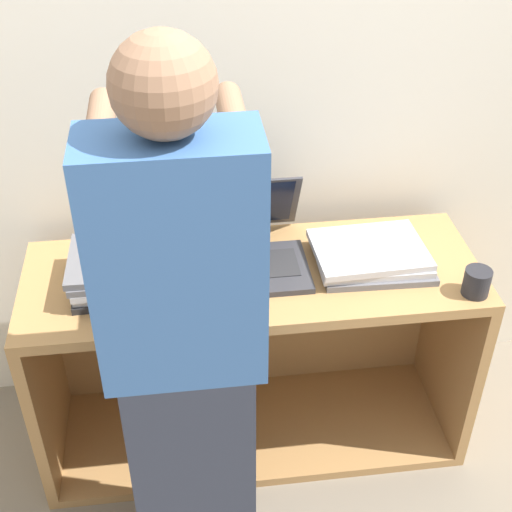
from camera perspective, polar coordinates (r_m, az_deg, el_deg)
name	(u,v)px	position (r m, az deg, el deg)	size (l,w,h in m)	color
ground_plane	(263,487)	(2.60, 0.53, -17.98)	(12.00, 12.00, 0.00)	#756B5B
wall_back	(239,89)	(2.33, -1.40, 13.22)	(8.00, 0.05, 2.40)	silver
cart	(251,343)	(2.54, -0.43, -7.01)	(1.45, 0.52, 0.74)	#A87A47
laptop_open	(250,247)	(2.26, -0.45, 0.70)	(0.35, 0.39, 0.26)	#333338
laptop_stack_left	(130,268)	(2.20, -10.07, -0.98)	(0.37, 0.28, 0.11)	#232326
laptop_stack_right	(371,255)	(2.29, 9.20, 0.05)	(0.38, 0.28, 0.07)	slate
person	(185,352)	(1.84, -5.73, -7.63)	(0.40, 0.53, 1.67)	#2D3342
mug	(477,282)	(2.23, 17.24, -2.01)	(0.08, 0.08, 0.09)	#232328
inventory_tag	(127,265)	(2.12, -10.27, -0.74)	(0.06, 0.02, 0.01)	red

